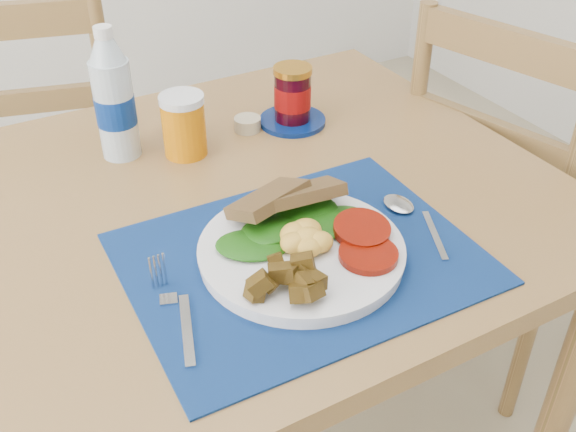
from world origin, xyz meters
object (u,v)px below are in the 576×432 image
object	(u,v)px
jam_on_saucer	(293,99)
juice_glass	(184,127)
chair_end	(506,171)
water_bottle	(114,101)
chair_far	(39,137)
breakfast_plate	(299,249)

from	to	relation	value
jam_on_saucer	juice_glass	bearing A→B (deg)	-178.00
chair_end	water_bottle	world-z (taller)	chair_end
chair_end	jam_on_saucer	xyz separation A→B (m)	(-0.47, 0.16, 0.22)
chair_far	chair_end	xyz separation A→B (m)	(0.89, -0.68, -0.00)
chair_far	juice_glass	size ratio (longest dim) A/B	10.51
chair_end	juice_glass	size ratio (longest dim) A/B	10.48
chair_far	chair_end	distance (m)	1.12
breakfast_plate	jam_on_saucer	bearing A→B (deg)	53.07
chair_end	water_bottle	bearing A→B (deg)	60.84
water_bottle	breakfast_plate	bearing A→B (deg)	-73.69
jam_on_saucer	water_bottle	bearing A→B (deg)	171.95
juice_glass	jam_on_saucer	world-z (taller)	jam_on_saucer
chair_far	breakfast_plate	distance (m)	0.95
chair_far	water_bottle	bearing A→B (deg)	115.06
breakfast_plate	juice_glass	distance (m)	0.38
chair_end	juice_glass	xyz separation A→B (m)	(-0.70, 0.15, 0.22)
juice_glass	jam_on_saucer	xyz separation A→B (m)	(0.23, 0.01, -0.00)
chair_end	jam_on_saucer	world-z (taller)	chair_end
chair_far	water_bottle	size ratio (longest dim) A/B	4.75
chair_end	water_bottle	xyz separation A→B (m)	(-0.80, 0.21, 0.28)
juice_glass	chair_end	bearing A→B (deg)	-12.13
jam_on_saucer	chair_far	bearing A→B (deg)	128.77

